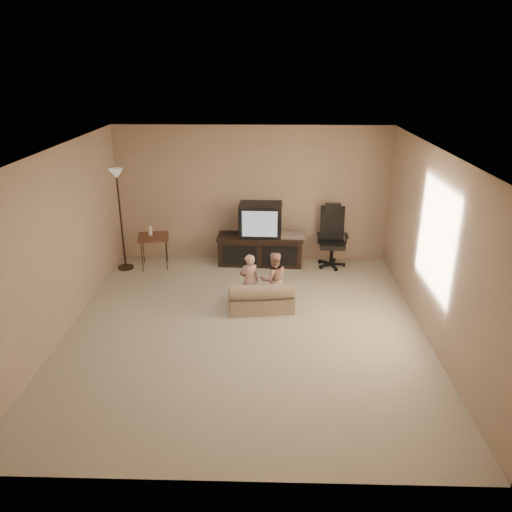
{
  "coord_description": "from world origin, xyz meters",
  "views": [
    {
      "loc": [
        0.32,
        -6.19,
        3.54
      ],
      "look_at": [
        0.13,
        0.6,
        0.88
      ],
      "focal_mm": 35.0,
      "sensor_mm": 36.0,
      "label": 1
    }
  ],
  "objects_px": {
    "side_table": "(153,237)",
    "floor_lamp": "(119,197)",
    "toddler_right": "(274,279)",
    "office_chair": "(332,244)",
    "child_sofa": "(261,299)",
    "tv_stand": "(261,239)",
    "toddler_left": "(249,281)"
  },
  "relations": [
    {
      "from": "child_sofa",
      "to": "side_table",
      "type": "bearing_deg",
      "value": 132.98
    },
    {
      "from": "toddler_right",
      "to": "toddler_left",
      "type": "bearing_deg",
      "value": -9.78
    },
    {
      "from": "side_table",
      "to": "toddler_right",
      "type": "distance_m",
      "value": 2.65
    },
    {
      "from": "floor_lamp",
      "to": "toddler_left",
      "type": "relative_size",
      "value": 2.15
    },
    {
      "from": "office_chair",
      "to": "child_sofa",
      "type": "distance_m",
      "value": 2.24
    },
    {
      "from": "floor_lamp",
      "to": "toddler_left",
      "type": "height_order",
      "value": "floor_lamp"
    },
    {
      "from": "toddler_right",
      "to": "child_sofa",
      "type": "bearing_deg",
      "value": 27.82
    },
    {
      "from": "office_chair",
      "to": "child_sofa",
      "type": "relative_size",
      "value": 1.11
    },
    {
      "from": "tv_stand",
      "to": "office_chair",
      "type": "bearing_deg",
      "value": -0.83
    },
    {
      "from": "tv_stand",
      "to": "toddler_left",
      "type": "relative_size",
      "value": 1.9
    },
    {
      "from": "tv_stand",
      "to": "side_table",
      "type": "distance_m",
      "value": 1.96
    },
    {
      "from": "tv_stand",
      "to": "toddler_left",
      "type": "distance_m",
      "value": 1.77
    },
    {
      "from": "side_table",
      "to": "floor_lamp",
      "type": "distance_m",
      "value": 0.93
    },
    {
      "from": "tv_stand",
      "to": "toddler_left",
      "type": "xyz_separation_m",
      "value": [
        -0.14,
        -1.77,
        -0.05
      ]
    },
    {
      "from": "tv_stand",
      "to": "floor_lamp",
      "type": "distance_m",
      "value": 2.63
    },
    {
      "from": "office_chair",
      "to": "toddler_right",
      "type": "height_order",
      "value": "office_chair"
    },
    {
      "from": "floor_lamp",
      "to": "toddler_right",
      "type": "height_order",
      "value": "floor_lamp"
    },
    {
      "from": "office_chair",
      "to": "floor_lamp",
      "type": "relative_size",
      "value": 0.62
    },
    {
      "from": "child_sofa",
      "to": "toddler_right",
      "type": "distance_m",
      "value": 0.35
    },
    {
      "from": "office_chair",
      "to": "side_table",
      "type": "distance_m",
      "value": 3.25
    },
    {
      "from": "tv_stand",
      "to": "side_table",
      "type": "height_order",
      "value": "tv_stand"
    },
    {
      "from": "side_table",
      "to": "toddler_right",
      "type": "height_order",
      "value": "toddler_right"
    },
    {
      "from": "tv_stand",
      "to": "toddler_right",
      "type": "height_order",
      "value": "tv_stand"
    },
    {
      "from": "office_chair",
      "to": "child_sofa",
      "type": "height_order",
      "value": "office_chair"
    },
    {
      "from": "floor_lamp",
      "to": "side_table",
      "type": "bearing_deg",
      "value": 11.08
    },
    {
      "from": "office_chair",
      "to": "floor_lamp",
      "type": "bearing_deg",
      "value": -173.77
    },
    {
      "from": "tv_stand",
      "to": "floor_lamp",
      "type": "xyz_separation_m",
      "value": [
        -2.47,
        -0.33,
        0.86
      ]
    },
    {
      "from": "side_table",
      "to": "floor_lamp",
      "type": "bearing_deg",
      "value": -168.92
    },
    {
      "from": "side_table",
      "to": "floor_lamp",
      "type": "xyz_separation_m",
      "value": [
        -0.52,
        -0.1,
        0.76
      ]
    },
    {
      "from": "floor_lamp",
      "to": "office_chair",
      "type": "bearing_deg",
      "value": 3.92
    },
    {
      "from": "side_table",
      "to": "child_sofa",
      "type": "distance_m",
      "value": 2.63
    },
    {
      "from": "side_table",
      "to": "toddler_left",
      "type": "height_order",
      "value": "toddler_left"
    }
  ]
}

